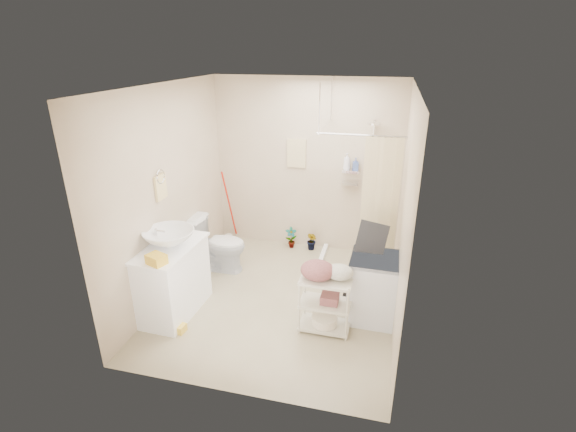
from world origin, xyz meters
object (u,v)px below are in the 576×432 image
Objects in this scene: vanity at (173,280)px; washing_machine at (373,288)px; toilet at (218,244)px; laundry_rack at (325,299)px.

washing_machine is at bearing 13.48° from vanity.
toilet is 1.97m from laundry_rack.
vanity is at bearing -167.75° from washing_machine.
laundry_rack is at bearing -121.94° from toilet.
toilet is (0.12, 1.10, -0.04)m from vanity.
vanity is 1.81m from laundry_rack.
toilet is at bearing 149.99° from laundry_rack.
toilet is 1.00× the size of washing_machine.
vanity is 1.25× the size of washing_machine.
vanity is 1.10m from toilet.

